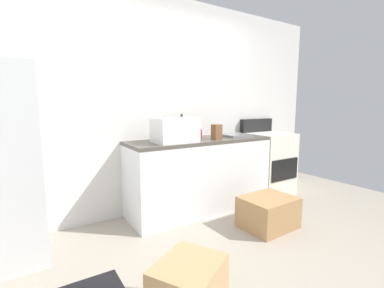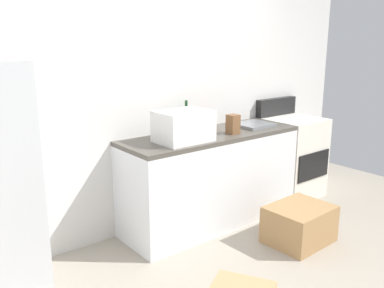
% 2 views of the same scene
% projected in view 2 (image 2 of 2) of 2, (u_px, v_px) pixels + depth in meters
% --- Properties ---
extents(ground_plane, '(6.00, 6.00, 0.00)m').
position_uv_depth(ground_plane, '(287.00, 287.00, 3.01)').
color(ground_plane, '#9E9384').
extents(wall_back, '(5.00, 0.10, 2.60)m').
position_uv_depth(wall_back, '(164.00, 90.00, 3.87)').
color(wall_back, silver).
rests_on(wall_back, ground_plane).
extents(kitchen_counter, '(1.80, 0.60, 0.90)m').
position_uv_depth(kitchen_counter, '(211.00, 179.00, 3.99)').
color(kitchen_counter, silver).
rests_on(kitchen_counter, ground_plane).
extents(stove_oven, '(0.60, 0.61, 1.10)m').
position_uv_depth(stove_oven, '(291.00, 156.00, 4.73)').
color(stove_oven, silver).
rests_on(stove_oven, ground_plane).
extents(microwave, '(0.46, 0.34, 0.27)m').
position_uv_depth(microwave, '(183.00, 126.00, 3.54)').
color(microwave, white).
rests_on(microwave, kitchen_counter).
extents(sink_basin, '(0.36, 0.32, 0.03)m').
position_uv_depth(sink_basin, '(254.00, 125.00, 4.20)').
color(sink_basin, slate).
rests_on(sink_basin, kitchen_counter).
extents(wine_bottle, '(0.07, 0.07, 0.30)m').
position_uv_depth(wine_bottle, '(186.00, 120.00, 3.94)').
color(wine_bottle, '#193F1E').
rests_on(wine_bottle, kitchen_counter).
extents(coffee_mug, '(0.08, 0.08, 0.10)m').
position_uv_depth(coffee_mug, '(208.00, 125.00, 4.01)').
color(coffee_mug, red).
rests_on(coffee_mug, kitchen_counter).
extents(knife_block, '(0.10, 0.10, 0.18)m').
position_uv_depth(knife_block, '(233.00, 124.00, 3.85)').
color(knife_block, brown).
rests_on(knife_block, kitchen_counter).
extents(cardboard_box_medium, '(0.57, 0.47, 0.33)m').
position_uv_depth(cardboard_box_medium, '(299.00, 224.00, 3.66)').
color(cardboard_box_medium, '#A37A4C').
rests_on(cardboard_box_medium, ground_plane).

